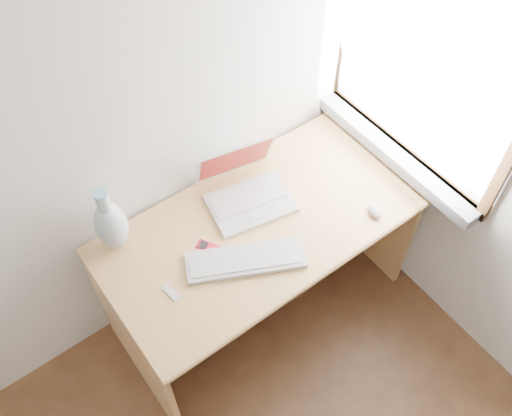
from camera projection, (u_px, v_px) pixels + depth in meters
window at (421, 65)px, 2.22m from camera, size 0.11×0.99×1.10m
desk at (249, 238)px, 2.64m from camera, size 1.39×0.70×0.74m
laptop at (244, 190)px, 2.47m from camera, size 0.40×0.36×0.24m
external_keyboard at (246, 260)px, 2.31m from camera, size 0.50×0.35×0.02m
mouse at (375, 210)px, 2.45m from camera, size 0.09×0.10×0.03m
ipod at (208, 247)px, 2.35m from camera, size 0.09×0.11×0.01m
cable_coil at (206, 258)px, 2.32m from camera, size 0.13×0.13×0.01m
remote at (172, 293)px, 2.22m from camera, size 0.04×0.08×0.01m
vase at (111, 224)px, 2.26m from camera, size 0.13×0.13×0.34m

